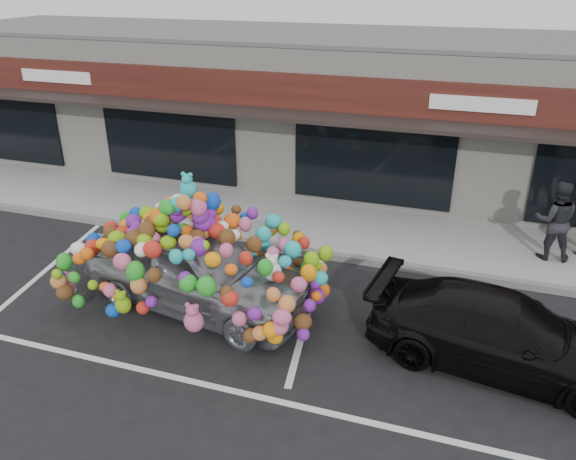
% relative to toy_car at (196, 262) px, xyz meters
% --- Properties ---
extents(ground, '(90.00, 90.00, 0.00)m').
position_rel_toy_car_xyz_m(ground, '(-0.68, 0.20, -0.97)').
color(ground, black).
rests_on(ground, ground).
extents(shop_building, '(24.00, 7.20, 4.31)m').
position_rel_toy_car_xyz_m(shop_building, '(-0.68, 8.64, 1.19)').
color(shop_building, beige).
rests_on(shop_building, ground).
extents(sidewalk, '(26.00, 3.00, 0.15)m').
position_rel_toy_car_xyz_m(sidewalk, '(-0.68, 4.20, -0.90)').
color(sidewalk, gray).
rests_on(sidewalk, ground).
extents(kerb, '(26.00, 0.18, 0.16)m').
position_rel_toy_car_xyz_m(kerb, '(-0.68, 2.70, -0.90)').
color(kerb, slate).
rests_on(kerb, ground).
extents(parking_stripe_left, '(0.73, 4.37, 0.01)m').
position_rel_toy_car_xyz_m(parking_stripe_left, '(-3.88, 0.40, -0.97)').
color(parking_stripe_left, silver).
rests_on(parking_stripe_left, ground).
extents(parking_stripe_mid, '(0.73, 4.37, 0.01)m').
position_rel_toy_car_xyz_m(parking_stripe_mid, '(2.12, 0.40, -0.97)').
color(parking_stripe_mid, silver).
rests_on(parking_stripe_mid, ground).
extents(lane_line, '(14.00, 0.12, 0.01)m').
position_rel_toy_car_xyz_m(lane_line, '(1.32, -2.10, -0.97)').
color(lane_line, silver).
rests_on(lane_line, ground).
extents(toy_car, '(3.32, 5.19, 2.87)m').
position_rel_toy_car_xyz_m(toy_car, '(0.00, 0.00, 0.00)').
color(toy_car, silver).
rests_on(toy_car, ground).
extents(black_sedan, '(2.36, 4.54, 1.26)m').
position_rel_toy_car_xyz_m(black_sedan, '(5.55, -0.10, -0.34)').
color(black_sedan, black).
rests_on(black_sedan, ground).
extents(pedestrian_b, '(0.91, 0.73, 1.80)m').
position_rel_toy_car_xyz_m(pedestrian_b, '(6.67, 4.02, 0.08)').
color(pedestrian_b, black).
rests_on(pedestrian_b, sidewalk).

